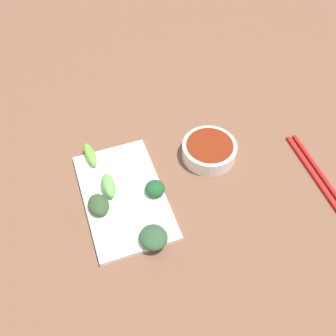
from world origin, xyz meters
The scene contains 9 objects.
tabletop centered at (0.00, 0.00, 0.01)m, with size 2.10×2.10×0.02m, color brown.
sauce_bowl centered at (-0.11, -0.02, 0.04)m, with size 0.13×0.13×0.04m.
serving_plate centered at (0.12, 0.02, 0.03)m, with size 0.18×0.29×0.01m, color white.
broccoli_leafy_0 centered at (0.05, 0.04, 0.05)m, with size 0.04×0.04×0.03m, color #195027.
broccoli_leafy_1 centered at (0.18, 0.04, 0.04)m, with size 0.04×0.06×0.02m, color #2E4828.
broccoli_stalk_2 centered at (0.17, -0.10, 0.04)m, with size 0.02×0.07×0.02m, color #67B740.
broccoli_stalk_3 centered at (0.15, 0.00, 0.05)m, with size 0.03×0.07×0.03m, color #61AE51.
broccoli_leafy_4 centered at (0.09, 0.15, 0.05)m, with size 0.06×0.06×0.03m, color #2B4D30.
chopsticks centered at (-0.32, 0.11, 0.02)m, with size 0.03×0.23×0.01m.
Camera 1 is at (0.18, 0.50, 0.73)m, focal length 40.00 mm.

